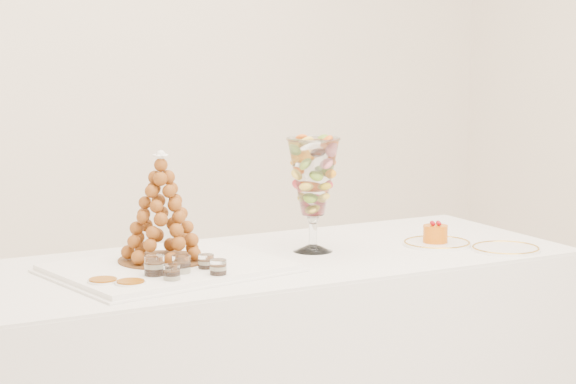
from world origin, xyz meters
TOP-DOWN VIEW (x-y plane):
  - buffet_table at (-0.11, 0.16)m, footprint 1.96×0.86m
  - lace_tray at (-0.46, 0.15)m, footprint 0.69×0.55m
  - macaron_vase at (0.06, 0.18)m, footprint 0.17×0.17m
  - cake_plate at (0.46, 0.05)m, footprint 0.22×0.22m
  - spare_plate at (0.60, -0.13)m, footprint 0.22×0.22m
  - verrine_a at (-0.55, 0.04)m, footprint 0.07×0.07m
  - verrine_b at (-0.48, 0.03)m, footprint 0.06×0.06m
  - verrine_c at (-0.39, 0.04)m, footprint 0.05×0.05m
  - verrine_d at (-0.54, -0.03)m, footprint 0.05×0.05m
  - verrine_e at (-0.40, -0.04)m, footprint 0.05×0.05m
  - ramekin_back at (-0.71, 0.04)m, footprint 0.09×0.09m
  - ramekin_front at (-0.65, -0.02)m, footprint 0.09×0.09m
  - croquembouche at (-0.45, 0.20)m, footprint 0.28×0.28m
  - mousse_cake at (0.46, 0.05)m, footprint 0.08×0.08m

SIDE VIEW (x-z plane):
  - buffet_table at x=-0.11m, z-range 0.00..0.73m
  - spare_plate at x=0.60m, z-range 0.73..0.74m
  - cake_plate at x=0.46m, z-range 0.73..0.74m
  - lace_tray at x=-0.46m, z-range 0.73..0.75m
  - ramekin_front at x=-0.65m, z-range 0.73..0.76m
  - ramekin_back at x=-0.71m, z-range 0.73..0.76m
  - verrine_c at x=-0.39m, z-range 0.73..0.79m
  - verrine_d at x=-0.54m, z-range 0.73..0.79m
  - verrine_e at x=-0.40m, z-range 0.73..0.79m
  - verrine_b at x=-0.48m, z-range 0.73..0.80m
  - verrine_a at x=-0.55m, z-range 0.73..0.81m
  - mousse_cake at x=0.46m, z-range 0.73..0.80m
  - croquembouche at x=-0.45m, z-range 0.75..1.08m
  - macaron_vase at x=0.06m, z-range 0.78..1.15m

